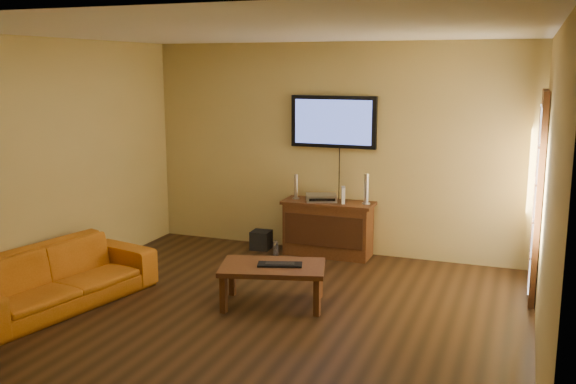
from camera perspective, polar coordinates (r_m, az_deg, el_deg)
The scene contains 14 objects.
ground_plane at distance 6.33m, azimuth -2.57°, elevation -11.16°, with size 5.00×5.00×0.00m, color black.
room_walls at distance 6.47m, azimuth -0.51°, elevation 4.83°, with size 5.00×5.00×5.00m.
french_door at distance 7.20m, azimuth 21.33°, elevation -0.43°, with size 0.07×1.02×2.22m.
media_console at distance 8.25m, azimuth 3.58°, elevation -3.23°, with size 1.17×0.45×0.71m.
television at distance 8.20m, azimuth 4.07°, elevation 6.24°, with size 1.11×0.08×0.66m.
coffee_table at distance 6.53m, azimuth -1.36°, elevation -6.97°, with size 1.17×0.88×0.42m.
sofa at distance 6.90m, azimuth -19.94°, elevation -6.37°, with size 2.06×0.60×0.80m, color #B66214.
speaker_left at distance 8.29m, azimuth 0.72°, elevation 0.40°, with size 0.09×0.09×0.32m.
speaker_right at distance 8.03m, azimuth 6.98°, elevation 0.16°, with size 0.10×0.10×0.38m.
av_receiver at distance 8.18m, azimuth 2.98°, elevation -0.51°, with size 0.38×0.27×0.09m, color silver.
game_console at distance 8.07m, azimuth 4.93°, elevation -0.27°, with size 0.04×0.15×0.21m, color white.
subwoofer at distance 8.57m, azimuth -2.40°, elevation -4.28°, with size 0.25×0.25×0.25m, color black.
bottle at distance 8.28m, azimuth -1.11°, elevation -5.04°, with size 0.07×0.07×0.20m.
keyboard at distance 6.50m, azimuth -0.72°, elevation -6.45°, with size 0.48×0.30×0.03m.
Camera 1 is at (2.32, -5.38, 2.39)m, focal length 40.00 mm.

